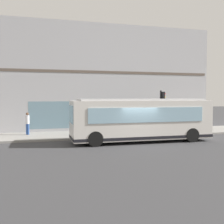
{
  "coord_description": "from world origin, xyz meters",
  "views": [
    {
      "loc": [
        -17.86,
        6.88,
        3.25
      ],
      "look_at": [
        2.56,
        1.07,
        2.06
      ],
      "focal_mm": 44.92,
      "sensor_mm": 36.0,
      "label": 1
    }
  ],
  "objects_px": {
    "newspaper_vending_box": "(137,126)",
    "traffic_light_near_corner": "(162,104)",
    "city_bus_nearside": "(141,120)",
    "pedestrian_by_light_pole": "(27,122)",
    "fire_hydrant": "(154,126)",
    "pedestrian_near_hydrant": "(175,122)"
  },
  "relations": [
    {
      "from": "newspaper_vending_box",
      "to": "traffic_light_near_corner",
      "type": "bearing_deg",
      "value": -147.25
    },
    {
      "from": "city_bus_nearside",
      "to": "pedestrian_by_light_pole",
      "type": "distance_m",
      "value": 9.3
    },
    {
      "from": "fire_hydrant",
      "to": "newspaper_vending_box",
      "type": "distance_m",
      "value": 1.85
    },
    {
      "from": "city_bus_nearside",
      "to": "newspaper_vending_box",
      "type": "relative_size",
      "value": 11.2
    },
    {
      "from": "city_bus_nearside",
      "to": "pedestrian_by_light_pole",
      "type": "bearing_deg",
      "value": 58.05
    },
    {
      "from": "city_bus_nearside",
      "to": "newspaper_vending_box",
      "type": "xyz_separation_m",
      "value": [
        4.51,
        -1.43,
        -0.95
      ]
    },
    {
      "from": "traffic_light_near_corner",
      "to": "newspaper_vending_box",
      "type": "bearing_deg",
      "value": 32.75
    },
    {
      "from": "fire_hydrant",
      "to": "pedestrian_near_hydrant",
      "type": "relative_size",
      "value": 0.48
    },
    {
      "from": "city_bus_nearside",
      "to": "pedestrian_near_hydrant",
      "type": "distance_m",
      "value": 5.36
    },
    {
      "from": "pedestrian_near_hydrant",
      "to": "pedestrian_by_light_pole",
      "type": "height_order",
      "value": "pedestrian_by_light_pole"
    },
    {
      "from": "city_bus_nearside",
      "to": "pedestrian_near_hydrant",
      "type": "relative_size",
      "value": 6.54
    },
    {
      "from": "newspaper_vending_box",
      "to": "city_bus_nearside",
      "type": "bearing_deg",
      "value": 162.41
    },
    {
      "from": "city_bus_nearside",
      "to": "traffic_light_near_corner",
      "type": "distance_m",
      "value": 3.83
    },
    {
      "from": "fire_hydrant",
      "to": "pedestrian_by_light_pole",
      "type": "xyz_separation_m",
      "value": [
        -0.02,
        11.11,
        0.68
      ]
    },
    {
      "from": "traffic_light_near_corner",
      "to": "pedestrian_near_hydrant",
      "type": "xyz_separation_m",
      "value": [
        0.7,
        -1.55,
        -1.62
      ]
    },
    {
      "from": "pedestrian_by_light_pole",
      "to": "city_bus_nearside",
      "type": "bearing_deg",
      "value": -121.95
    },
    {
      "from": "newspaper_vending_box",
      "to": "pedestrian_near_hydrant",
      "type": "bearing_deg",
      "value": -115.98
    },
    {
      "from": "traffic_light_near_corner",
      "to": "pedestrian_by_light_pole",
      "type": "height_order",
      "value": "traffic_light_near_corner"
    },
    {
      "from": "traffic_light_near_corner",
      "to": "fire_hydrant",
      "type": "relative_size",
      "value": 4.84
    },
    {
      "from": "city_bus_nearside",
      "to": "fire_hydrant",
      "type": "height_order",
      "value": "city_bus_nearside"
    },
    {
      "from": "pedestrian_near_hydrant",
      "to": "newspaper_vending_box",
      "type": "distance_m",
      "value": 3.28
    },
    {
      "from": "pedestrian_near_hydrant",
      "to": "pedestrian_by_light_pole",
      "type": "distance_m",
      "value": 12.37
    }
  ]
}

